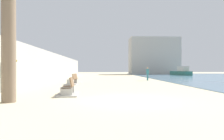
% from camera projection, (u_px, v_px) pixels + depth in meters
% --- Properties ---
extents(ground_plane, '(120.00, 120.00, 0.00)m').
position_uv_depth(ground_plane, '(110.00, 80.00, 28.44)').
color(ground_plane, '#C6B793').
extents(seawall, '(0.80, 64.00, 3.44)m').
position_uv_depth(seawall, '(49.00, 66.00, 28.04)').
color(seawall, '#ADAAA3').
rests_on(seawall, ground).
extents(bench_near, '(1.20, 2.15, 0.98)m').
position_uv_depth(bench_near, '(68.00, 91.00, 12.36)').
color(bench_near, '#ADAAA3').
rests_on(bench_near, ground).
extents(bench_far, '(1.33, 2.21, 0.98)m').
position_uv_depth(bench_far, '(73.00, 82.00, 20.63)').
color(bench_far, '#ADAAA3').
rests_on(bench_far, ground).
extents(person_walking, '(0.28, 0.50, 1.62)m').
position_uv_depth(person_walking, '(148.00, 73.00, 27.30)').
color(person_walking, teal).
rests_on(person_walking, ground).
extents(boat_mid_bay, '(2.74, 6.43, 1.87)m').
position_uv_depth(boat_mid_bay, '(181.00, 72.00, 47.27)').
color(boat_mid_bay, '#337060').
rests_on(boat_mid_bay, water_bay).
extents(pedestrian_sign, '(0.85, 0.08, 2.34)m').
position_uv_depth(pedestrian_sign, '(10.00, 68.00, 13.86)').
color(pedestrian_sign, slate).
rests_on(pedestrian_sign, ground).
extents(harbor_building, '(12.00, 6.00, 9.05)m').
position_uv_depth(harbor_building, '(154.00, 56.00, 56.99)').
color(harbor_building, '#ADAAA3').
rests_on(harbor_building, ground).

